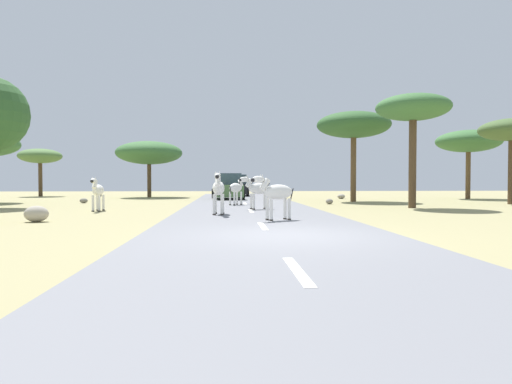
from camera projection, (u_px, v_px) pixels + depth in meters
The scene contains 20 objects.
ground_plane at pixel (288, 237), 10.13m from camera, with size 90.00×90.00×0.00m, color #998E60.
road at pixel (270, 236), 10.10m from camera, with size 6.00×64.00×0.05m, color slate.
lane_markings at pixel (274, 241), 9.10m from camera, with size 0.16×56.00×0.01m.
zebra_0 at pixel (218, 189), 16.24m from camera, with size 0.47×1.69×1.59m.
zebra_1 at pixel (258, 189), 19.29m from camera, with size 1.48×0.84×1.48m.
zebra_2 at pixel (237, 188), 22.78m from camera, with size 1.04×1.38×1.46m.
zebra_3 at pixel (98, 191), 18.77m from camera, with size 0.42×1.56×1.47m.
zebra_4 at pixel (276, 193), 13.92m from camera, with size 1.45×0.86×1.46m.
car_0 at pixel (237, 186), 36.44m from camera, with size 2.21×4.43×1.74m.
car_1 at pixel (228, 187), 30.11m from camera, with size 2.27×4.46×1.74m.
tree_0 at pixel (40, 156), 36.42m from camera, with size 3.42×3.42×3.93m.
tree_2 at pixel (413, 109), 20.87m from camera, with size 3.46×3.46×5.36m.
tree_3 at pixel (354, 126), 27.32m from camera, with size 4.54×4.54×5.54m.
tree_4 at pixel (468, 142), 31.35m from camera, with size 4.45×4.45×4.88m.
tree_6 at pixel (149, 153), 34.25m from camera, with size 5.09×5.09×4.34m.
tree_7 at pixel (512, 131), 24.25m from camera, with size 3.45×3.45×4.70m.
rock_0 at pixel (329, 201), 24.43m from camera, with size 0.39×0.40×0.30m, color gray.
rock_1 at pixel (36, 214), 13.85m from camera, with size 0.74×0.57×0.51m, color #A89E8C.
rock_2 at pixel (84, 201), 25.55m from camera, with size 0.45×0.33×0.28m, color gray.
rock_3 at pixel (341, 196), 31.70m from camera, with size 0.54×0.52×0.34m, color gray.
Camera 1 is at (-1.37, -10.03, 1.29)m, focal length 31.07 mm.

